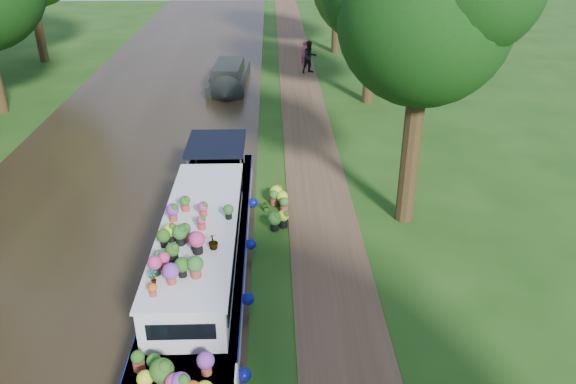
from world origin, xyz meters
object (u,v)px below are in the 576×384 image
Objects in this scene: pedestrian_pink at (305,54)px; plant_boat at (202,257)px; second_boat at (229,77)px; pedestrian_dark at (310,57)px.

plant_boat is at bearing -109.73° from pedestrian_pink.
pedestrian_pink is (3.96, 22.26, -0.02)m from plant_boat.
second_boat is 4.08× the size of pedestrian_pink.
pedestrian_dark is at bearing -91.01° from pedestrian_pink.
pedestrian_pink reaches higher than second_boat.
pedestrian_dark reaches higher than second_boat.
pedestrian_pink is at bearing 43.79° from second_boat.
second_boat is 5.31m from pedestrian_dark.
plant_boat is 18.47m from second_boat.
second_boat is 3.51× the size of pedestrian_dark.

